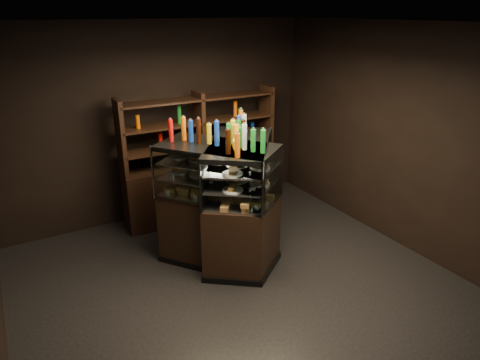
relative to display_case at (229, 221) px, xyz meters
name	(u,v)px	position (x,y,z in m)	size (l,w,h in m)	color
ground	(242,289)	(-0.23, -0.71, -0.53)	(5.00, 5.00, 0.00)	black
room_shell	(242,132)	(-0.23, -0.71, 1.41)	(5.02, 5.02, 3.01)	black
display_case	(229,221)	(0.00, 0.00, 0.00)	(1.77, 1.63, 1.61)	black
food_display	(229,173)	(0.00, 0.00, 0.68)	(1.26, 1.16, 0.49)	#B38740
bottles_top	(228,132)	(0.00, 0.00, 1.21)	(1.08, 1.03, 0.30)	#147223
potted_conifer	(267,225)	(0.52, -0.12, -0.14)	(0.32, 0.32, 0.69)	black
back_shelving	(201,180)	(0.24, 1.34, 0.07)	(2.45, 0.50, 2.00)	black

